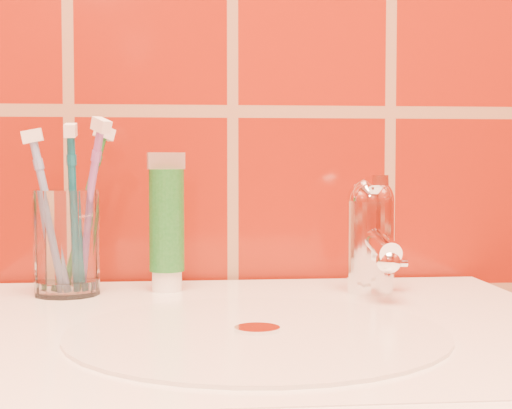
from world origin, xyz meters
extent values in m
cylinder|color=silver|center=(0.00, 0.91, 0.85)|extent=(0.30, 0.30, 0.00)
cylinder|color=white|center=(0.00, 0.91, 0.85)|extent=(0.04, 0.04, 0.00)
cylinder|color=white|center=(-0.17, 1.11, 0.90)|extent=(0.08, 0.08, 0.11)
cylinder|color=white|center=(-0.07, 1.12, 0.86)|extent=(0.03, 0.03, 0.02)
cylinder|color=#165E1E|center=(-0.07, 1.12, 0.92)|extent=(0.04, 0.04, 0.11)
cube|color=beige|center=(-0.07, 1.12, 0.99)|extent=(0.04, 0.00, 0.02)
cylinder|color=white|center=(0.14, 1.09, 0.90)|extent=(0.05, 0.05, 0.09)
sphere|color=white|center=(0.14, 1.09, 0.94)|extent=(0.05, 0.05, 0.05)
cylinder|color=white|center=(0.14, 1.06, 0.91)|extent=(0.02, 0.09, 0.03)
cube|color=white|center=(0.14, 1.08, 0.96)|extent=(0.02, 0.06, 0.01)
camera|label=1|loc=(-0.06, 0.31, 0.99)|focal=55.00mm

